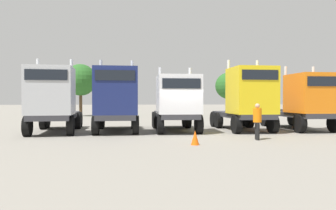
% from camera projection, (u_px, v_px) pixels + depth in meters
% --- Properties ---
extents(ground, '(200.00, 200.00, 0.00)m').
position_uv_depth(ground, '(182.00, 134.00, 17.61)').
color(ground, gray).
extents(semi_truck_silver, '(3.08, 6.59, 4.36)m').
position_uv_depth(semi_truck_silver, '(53.00, 100.00, 18.00)').
color(semi_truck_silver, '#333338').
rests_on(semi_truck_silver, ground).
extents(semi_truck_navy, '(2.74, 5.93, 4.37)m').
position_uv_depth(semi_truck_navy, '(116.00, 99.00, 18.45)').
color(semi_truck_navy, '#333338').
rests_on(semi_truck_navy, ground).
extents(semi_truck_white, '(2.62, 6.06, 3.96)m').
position_uv_depth(semi_truck_white, '(177.00, 102.00, 18.93)').
color(semi_truck_white, '#333338').
rests_on(semi_truck_white, ground).
extents(semi_truck_yellow, '(2.75, 5.98, 4.46)m').
position_uv_depth(semi_truck_yellow, '(248.00, 99.00, 19.17)').
color(semi_truck_yellow, '#333338').
rests_on(semi_truck_yellow, ground).
extents(semi_truck_orange, '(2.65, 6.21, 4.12)m').
position_uv_depth(semi_truck_orange, '(306.00, 101.00, 19.69)').
color(semi_truck_orange, '#333338').
rests_on(semi_truck_orange, ground).
extents(visitor_in_hivis, '(0.45, 0.46, 1.77)m').
position_uv_depth(visitor_in_hivis, '(257.00, 119.00, 15.24)').
color(visitor_in_hivis, black).
rests_on(visitor_in_hivis, ground).
extents(traffic_cone_near, '(0.36, 0.36, 0.63)m').
position_uv_depth(traffic_cone_near, '(195.00, 138.00, 13.56)').
color(traffic_cone_near, '#F2590C').
rests_on(traffic_cone_near, ground).
extents(oak_far_left, '(3.69, 3.69, 6.09)m').
position_uv_depth(oak_far_left, '(81.00, 80.00, 36.70)').
color(oak_far_left, '#4C3823').
rests_on(oak_far_left, ground).
extents(oak_far_centre, '(2.82, 2.82, 4.63)m').
position_uv_depth(oak_far_centre, '(172.00, 90.00, 39.28)').
color(oak_far_centre, '#4C3823').
rests_on(oak_far_centre, ground).
extents(oak_far_right, '(3.03, 3.03, 5.04)m').
position_uv_depth(oak_far_right, '(229.00, 86.00, 35.92)').
color(oak_far_right, '#4C3823').
rests_on(oak_far_right, ground).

